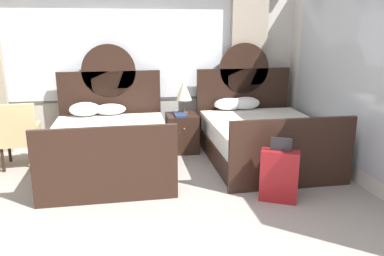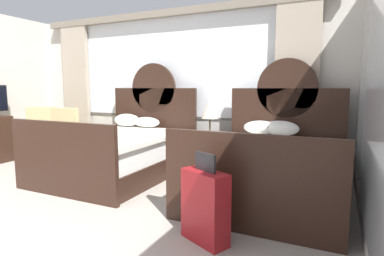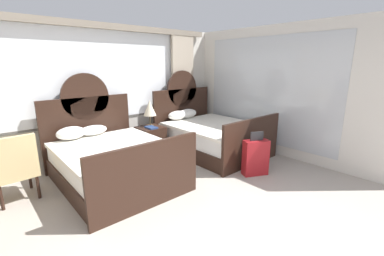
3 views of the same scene
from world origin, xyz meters
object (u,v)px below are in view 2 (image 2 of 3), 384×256
(table_lamp_on_nightstand, at_px, (210,108))
(armchair_by_window_centre, at_px, (47,131))
(nightstand_between_beds, at_px, (205,153))
(suitcase_on_floor, at_px, (205,206))
(bed_near_mirror, at_px, (271,167))
(armchair_by_window_left, at_px, (72,133))
(bed_near_window, at_px, (119,151))
(book_on_nightstand, at_px, (200,133))

(table_lamp_on_nightstand, relative_size, armchair_by_window_centre, 0.56)
(nightstand_between_beds, distance_m, suitcase_on_floor, 2.23)
(nightstand_between_beds, xyz_separation_m, table_lamp_on_nightstand, (0.05, 0.07, 0.70))
(nightstand_between_beds, distance_m, table_lamp_on_nightstand, 0.70)
(bed_near_mirror, bearing_deg, suitcase_on_floor, -101.56)
(armchair_by_window_left, bearing_deg, bed_near_window, -13.60)
(armchair_by_window_left, bearing_deg, book_on_nightstand, 5.56)
(bed_near_window, xyz_separation_m, armchair_by_window_centre, (-1.94, 0.32, 0.16))
(nightstand_between_beds, bearing_deg, armchair_by_window_left, -172.22)
(table_lamp_on_nightstand, distance_m, book_on_nightstand, 0.42)
(book_on_nightstand, bearing_deg, armchair_by_window_centre, -175.66)
(bed_near_mirror, relative_size, book_on_nightstand, 8.33)
(bed_near_mirror, xyz_separation_m, armchair_by_window_left, (-3.61, 0.31, 0.15))
(book_on_nightstand, xyz_separation_m, armchair_by_window_centre, (-3.05, -0.23, -0.12))
(armchair_by_window_left, bearing_deg, armchair_by_window_centre, 179.60)
(nightstand_between_beds, distance_m, book_on_nightstand, 0.35)
(bed_near_window, xyz_separation_m, table_lamp_on_nightstand, (1.21, 0.72, 0.64))
(bed_near_mirror, relative_size, armchair_by_window_left, 2.19)
(bed_near_mirror, relative_size, nightstand_between_beds, 3.44)
(armchair_by_window_left, xyz_separation_m, suitcase_on_floor, (3.32, -1.72, -0.21))
(bed_near_window, bearing_deg, book_on_nightstand, 26.28)
(nightstand_between_beds, bearing_deg, bed_near_window, -150.61)
(armchair_by_window_centre, bearing_deg, bed_near_mirror, -4.29)
(nightstand_between_beds, height_order, armchair_by_window_centre, armchair_by_window_centre)
(bed_near_window, bearing_deg, suitcase_on_floor, -34.83)
(bed_near_window, relative_size, armchair_by_window_left, 2.19)
(armchair_by_window_centre, bearing_deg, bed_near_window, -9.40)
(bed_near_window, distance_m, suitcase_on_floor, 2.46)
(armchair_by_window_left, height_order, armchair_by_window_centre, same)
(nightstand_between_beds, xyz_separation_m, armchair_by_window_left, (-2.46, -0.34, 0.21))
(bed_near_window, relative_size, armchair_by_window_centre, 2.19)
(table_lamp_on_nightstand, distance_m, suitcase_on_floor, 2.38)
(bed_near_window, height_order, suitcase_on_floor, bed_near_window)
(nightstand_between_beds, bearing_deg, armchair_by_window_centre, -173.87)
(table_lamp_on_nightstand, bearing_deg, armchair_by_window_centre, -172.73)
(bed_near_window, distance_m, table_lamp_on_nightstand, 1.54)
(bed_near_mirror, xyz_separation_m, book_on_nightstand, (-1.19, 0.55, 0.27))
(bed_near_window, bearing_deg, armchair_by_window_centre, 170.60)
(suitcase_on_floor, bearing_deg, book_on_nightstand, 114.71)
(bed_near_window, bearing_deg, table_lamp_on_nightstand, 30.88)
(bed_near_window, height_order, nightstand_between_beds, bed_near_window)
(bed_near_window, height_order, table_lamp_on_nightstand, bed_near_window)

